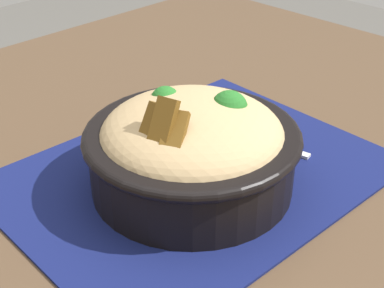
% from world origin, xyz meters
% --- Properties ---
extents(table, '(1.06, 0.92, 0.78)m').
position_xyz_m(table, '(0.00, 0.00, 0.70)').
color(table, '#4C3826').
rests_on(table, ground_plane).
extents(placemat, '(0.40, 0.32, 0.00)m').
position_xyz_m(placemat, '(-0.00, -0.02, 0.78)').
color(placemat, '#11194C').
rests_on(placemat, table).
extents(bowl, '(0.25, 0.25, 0.12)m').
position_xyz_m(bowl, '(-0.02, -0.04, 0.83)').
color(bowl, black).
rests_on(bowl, placemat).
extents(fork, '(0.04, 0.13, 0.00)m').
position_xyz_m(fork, '(0.10, -0.02, 0.78)').
color(fork, silver).
rests_on(fork, placemat).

